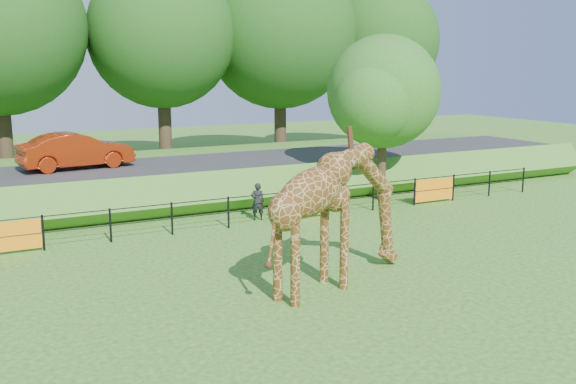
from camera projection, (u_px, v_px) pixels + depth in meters
name	position (u px, v px, depth m)	size (l,w,h in m)	color
ground	(356.00, 302.00, 15.12)	(90.00, 90.00, 0.00)	#285F17
giraffe	(338.00, 216.00, 16.06)	(4.99, 0.92, 3.56)	#573312
perimeter_fence	(228.00, 212.00, 21.99)	(28.07, 0.10, 1.10)	black
embankment	(165.00, 177.00, 28.52)	(40.00, 9.00, 1.30)	#285F17
road	(175.00, 165.00, 27.07)	(40.00, 5.00, 0.12)	#2A2A2C
car_red	(76.00, 151.00, 25.74)	(1.54, 4.41, 1.45)	#A4280B
visitor	(258.00, 201.00, 23.12)	(0.50, 0.33, 1.36)	black
tree_east	(385.00, 96.00, 26.11)	(5.40, 4.71, 6.76)	#322116
bg_tree_line	(160.00, 33.00, 33.78)	(37.30, 8.80, 11.82)	#322116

